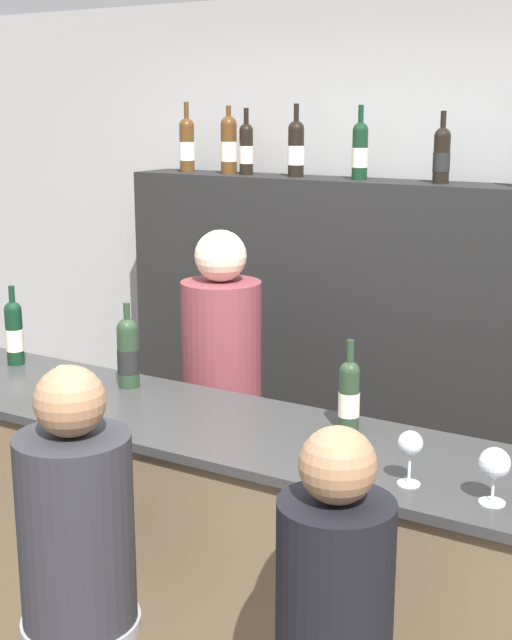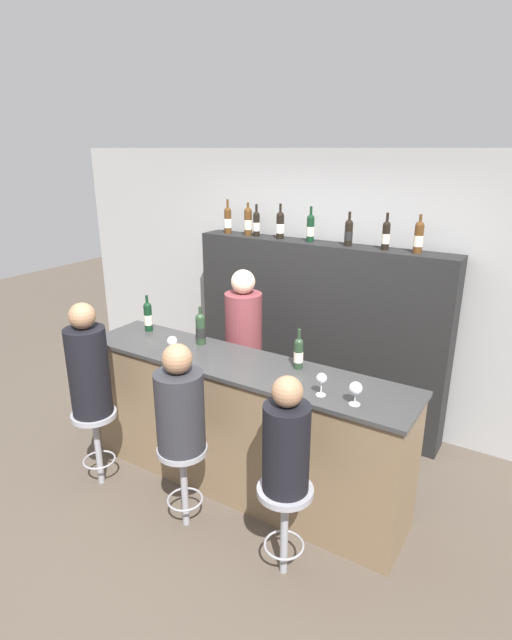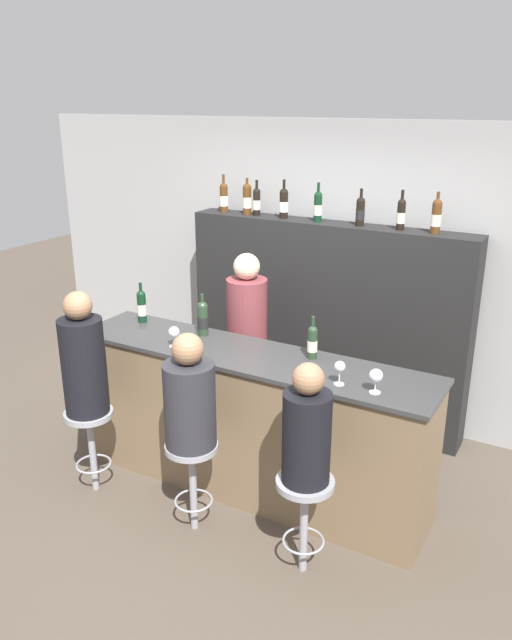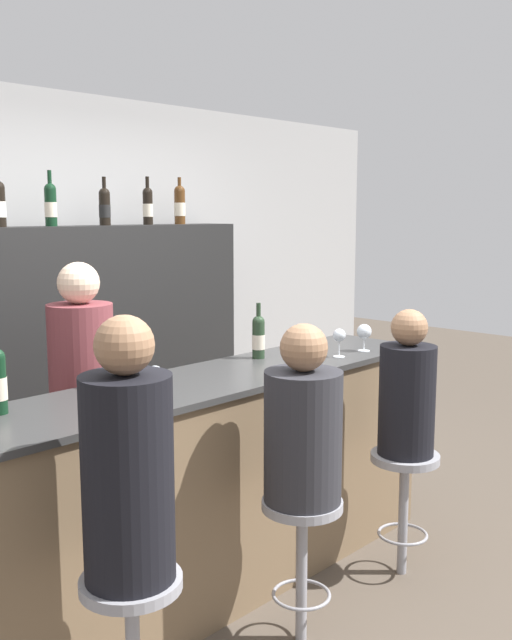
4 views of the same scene
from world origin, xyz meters
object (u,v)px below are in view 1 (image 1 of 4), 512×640
object	(u,v)px
wine_bottle_backbar_5	(442,155)
wine_bottle_counter_1	(128,352)
wine_bottle_backbar_0	(187,144)
guest_seated_right	(335,593)
wine_bottle_backbar_3	(296,148)
bartender	(222,436)
wine_bottle_backbar_1	(229,144)
guest_seated_middle	(76,514)
wine_bottle_counter_0	(14,332)
wine_bottle_counter_2	(349,395)
wine_bottle_backbar_4	(360,150)
wine_glass_1	(410,445)
wine_glass_0	(63,378)
wine_bottle_backbar_2	(246,148)
wine_glass_2	(494,465)

from	to	relation	value
wine_bottle_backbar_5	wine_bottle_counter_1	bearing A→B (deg)	-122.43
wine_bottle_backbar_0	guest_seated_right	world-z (taller)	wine_bottle_backbar_0
wine_bottle_backbar_3	bartender	xyz separation A→B (m)	(0.04, -0.70, -1.16)
wine_bottle_backbar_3	wine_bottle_backbar_5	size ratio (longest dim) A/B	1.10
wine_bottle_backbar_1	guest_seated_middle	distance (m)	2.25
wine_bottle_counter_0	wine_bottle_backbar_0	bearing A→B (deg)	88.62
wine_bottle_counter_1	wine_bottle_counter_2	xyz separation A→B (m)	(0.89, 0.00, -0.01)
wine_bottle_backbar_4	wine_bottle_backbar_5	size ratio (longest dim) A/B	1.08
wine_bottle_counter_2	wine_bottle_backbar_1	bearing A→B (deg)	135.50
wine_bottle_backbar_0	guest_seated_right	distance (m)	2.76
wine_bottle_backbar_5	wine_bottle_counter_0	bearing A→B (deg)	-138.41
bartender	wine_bottle_counter_2	bearing A→B (deg)	-30.99
wine_bottle_backbar_3	guest_seated_middle	distance (m)	2.16
wine_bottle_counter_1	wine_glass_1	world-z (taller)	wine_bottle_counter_1
wine_bottle_backbar_3	wine_glass_0	bearing A→B (deg)	-93.93
wine_glass_1	wine_bottle_backbar_0	bearing A→B (deg)	140.10
wine_bottle_backbar_2	guest_seated_middle	distance (m)	2.21
wine_bottle_backbar_1	wine_glass_1	bearing A→B (deg)	-44.13
wine_bottle_backbar_3	wine_bottle_backbar_4	world-z (taller)	wine_bottle_backbar_3
bartender	wine_glass_2	bearing A→B (deg)	-29.86
wine_bottle_backbar_2	wine_glass_0	xyz separation A→B (m)	(0.17, -1.48, -0.71)
wine_bottle_counter_0	wine_bottle_backbar_3	distance (m)	1.51
wine_glass_1	bartender	bearing A→B (deg)	145.27
wine_bottle_backbar_1	wine_bottle_counter_1	bearing A→B (deg)	-75.41
wine_bottle_backbar_2	guest_seated_right	world-z (taller)	wine_bottle_backbar_2
wine_bottle_counter_2	wine_glass_1	bearing A→B (deg)	-42.69
wine_bottle_backbar_3	bartender	distance (m)	1.36
wine_bottle_counter_2	wine_bottle_backbar_0	bearing A→B (deg)	140.76
wine_glass_1	guest_seated_middle	size ratio (longest dim) A/B	0.20
wine_bottle_backbar_3	wine_bottle_backbar_4	distance (m)	0.32
wine_bottle_backbar_0	wine_glass_0	distance (m)	1.72
wine_bottle_backbar_3	wine_bottle_backbar_5	world-z (taller)	wine_bottle_backbar_3
wine_bottle_counter_2	guest_seated_middle	size ratio (longest dim) A/B	0.39
wine_bottle_counter_1	wine_bottle_backbar_5	size ratio (longest dim) A/B	1.07
wine_bottle_counter_1	wine_bottle_backbar_0	world-z (taller)	wine_bottle_backbar_0
wine_bottle_backbar_1	bartender	world-z (taller)	wine_bottle_backbar_1
wine_bottle_counter_1	guest_seated_right	world-z (taller)	wine_bottle_counter_1
wine_bottle_backbar_2	wine_bottle_backbar_5	size ratio (longest dim) A/B	1.03
wine_bottle_backbar_5	wine_glass_1	distance (m)	1.70
wine_bottle_backbar_0	wine_glass_0	world-z (taller)	wine_bottle_backbar_0
wine_glass_0	bartender	size ratio (longest dim) A/B	0.09
wine_bottle_backbar_0	wine_glass_2	bearing A→B (deg)	-36.47
wine_glass_1	wine_glass_2	size ratio (longest dim) A/B	1.01
wine_bottle_counter_2	wine_glass_2	distance (m)	0.63
wine_bottle_backbar_4	wine_glass_2	size ratio (longest dim) A/B	2.09
wine_bottle_backbar_5	wine_glass_1	xyz separation A→B (m)	(0.47, -1.48, -0.70)
wine_bottle_counter_2	wine_bottle_backbar_5	world-z (taller)	wine_bottle_backbar_5
guest_seated_right	bartender	size ratio (longest dim) A/B	0.46
wine_bottle_counter_2	wine_bottle_backbar_2	bearing A→B (deg)	133.07
wine_bottle_backbar_0	wine_bottle_backbar_4	xyz separation A→B (m)	(0.93, 0.00, -0.01)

